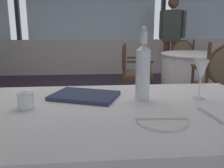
% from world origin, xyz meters
% --- Properties ---
extents(ground_plane, '(14.27, 14.27, 0.00)m').
position_xyz_m(ground_plane, '(0.00, 0.00, 0.00)').
color(ground_plane, '#47384C').
extents(window_wall_far, '(10.98, 0.14, 2.66)m').
position_xyz_m(window_wall_far, '(0.00, 3.40, 1.07)').
color(window_wall_far, silver).
rests_on(window_wall_far, ground_plane).
extents(side_plate, '(0.20, 0.20, 0.01)m').
position_xyz_m(side_plate, '(0.23, -1.71, 0.77)').
color(side_plate, white).
rests_on(side_plate, foreground_table).
extents(butter_knife, '(0.21, 0.03, 0.00)m').
position_xyz_m(butter_knife, '(0.23, -1.71, 0.77)').
color(butter_knife, silver).
rests_on(butter_knife, foreground_table).
extents(dinner_fork, '(0.03, 0.19, 0.00)m').
position_xyz_m(dinner_fork, '(0.45, -1.67, 0.76)').
color(dinner_fork, silver).
rests_on(dinner_fork, foreground_table).
extents(water_bottle, '(0.07, 0.07, 0.37)m').
position_xyz_m(water_bottle, '(0.21, -1.40, 0.91)').
color(water_bottle, white).
rests_on(water_bottle, foreground_table).
extents(wine_glass, '(0.07, 0.07, 0.20)m').
position_xyz_m(wine_glass, '(0.51, -1.42, 0.91)').
color(wine_glass, white).
rests_on(wine_glass, foreground_table).
extents(water_tumbler, '(0.07, 0.07, 0.07)m').
position_xyz_m(water_tumbler, '(-0.34, -1.49, 0.80)').
color(water_tumbler, white).
rests_on(water_tumbler, foreground_table).
extents(menu_book, '(0.39, 0.33, 0.02)m').
position_xyz_m(menu_book, '(-0.08, -1.34, 0.77)').
color(menu_book, '#2D3856').
rests_on(menu_book, foreground_table).
extents(background_table_0, '(1.07, 1.07, 0.76)m').
position_xyz_m(background_table_0, '(1.52, 0.81, 0.38)').
color(background_table_0, white).
rests_on(background_table_0, ground_plane).
extents(dining_chair_0_0, '(0.53, 0.59, 0.89)m').
position_xyz_m(dining_chair_0_0, '(0.57, 0.96, 0.52)').
color(dining_chair_0_0, brown).
rests_on(dining_chair_0_0, ground_plane).
extents(dining_chair_0_1, '(0.59, 0.53, 0.98)m').
position_xyz_m(dining_chair_0_1, '(1.37, -0.14, 0.57)').
color(dining_chair_0_1, brown).
rests_on(dining_chair_0_1, ground_plane).
extents(dining_chair_0_3, '(0.59, 0.53, 0.91)m').
position_xyz_m(dining_chair_0_3, '(1.67, 1.76, 0.53)').
color(dining_chair_0_3, brown).
rests_on(dining_chair_0_3, ground_plane).
extents(diner_person_0, '(0.49, 0.33, 1.73)m').
position_xyz_m(diner_person_0, '(1.62, 2.34, 0.99)').
color(diner_person_0, brown).
rests_on(diner_person_0, ground_plane).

